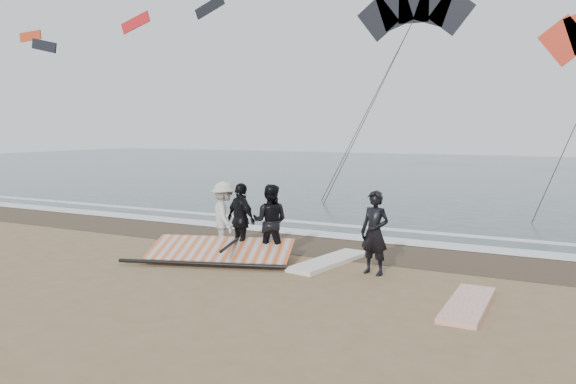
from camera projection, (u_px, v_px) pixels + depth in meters
name	position (u px, v px, depth m)	size (l,w,h in m)	color
ground	(284.00, 295.00, 10.69)	(120.00, 120.00, 0.00)	#8C704C
sea	(498.00, 173.00, 39.87)	(120.00, 54.00, 0.02)	#233838
wet_sand	(363.00, 250.00, 14.67)	(120.00, 2.80, 0.01)	#4C3D2B
foam_near	(380.00, 239.00, 15.91)	(120.00, 0.90, 0.01)	white
foam_far	(397.00, 230.00, 17.41)	(120.00, 0.45, 0.01)	white
man_main	(375.00, 233.00, 12.12)	(0.67, 0.44, 1.83)	black
board_white	(468.00, 304.00, 9.97)	(0.65, 2.34, 0.09)	white
board_cream	(329.00, 261.00, 13.18)	(0.68, 2.55, 0.11)	silver
trio_cluster	(243.00, 219.00, 13.98)	(2.57, 1.38, 1.83)	black
sail_rig	(221.00, 252.00, 13.54)	(3.80, 2.64, 0.49)	black
kite_dark	(414.00, 15.00, 31.87)	(7.58, 5.67, 14.50)	black
distant_kites	(102.00, 28.00, 50.18)	(23.34, 6.12, 4.86)	black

